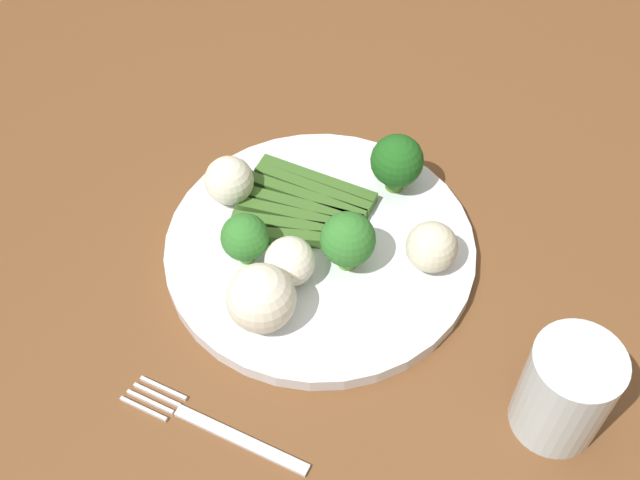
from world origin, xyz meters
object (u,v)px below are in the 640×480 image
broccoli_right (348,240)px  water_glass (566,391)px  cauliflower_outer_edge (229,181)px  asparagus_bundle (304,208)px  cauliflower_edge (261,298)px  cauliflower_near_center (290,261)px  dining_table (348,251)px  cauliflower_back_right (432,247)px  broccoli_left (397,162)px  plate (320,248)px  broccoli_front_left (245,238)px  fork (213,427)px

broccoli_right → water_glass: 0.22m
broccoli_right → cauliflower_outer_edge: size_ratio=1.28×
asparagus_bundle → cauliflower_edge: cauliflower_edge is taller
cauliflower_edge → cauliflower_outer_edge: bearing=52.1°
cauliflower_near_center → dining_table: bearing=9.1°
cauliflower_near_center → cauliflower_back_right: 0.13m
asparagus_bundle → broccoli_right: (-0.03, -0.07, 0.03)m
broccoli_left → cauliflower_near_center: 0.15m
cauliflower_back_right → water_glass: water_glass is taller
cauliflower_edge → cauliflower_near_center: (0.05, 0.01, -0.01)m
water_glass → plate: bearing=85.2°
cauliflower_near_center → cauliflower_back_right: size_ratio=0.97×
broccoli_left → broccoli_right: size_ratio=1.03×
cauliflower_outer_edge → cauliflower_edge: bearing=-127.9°
dining_table → broccoli_right: broccoli_right is taller
broccoli_left → broccoli_right: broccoli_left is taller
broccoli_left → broccoli_right: bearing=-170.3°
cauliflower_edge → cauliflower_back_right: 0.16m
dining_table → cauliflower_near_center: 0.18m
broccoli_left → cauliflower_edge: (-0.20, 0.01, -0.01)m
dining_table → water_glass: size_ratio=13.44×
broccoli_left → cauliflower_edge: broccoli_left is taller
dining_table → broccoli_right: bearing=-146.7°
dining_table → cauliflower_edge: (-0.17, -0.03, 0.13)m
broccoli_front_left → asparagus_bundle: bearing=-5.8°
broccoli_left → broccoli_right: 0.11m
fork → water_glass: bearing=-152.4°
plate → asparagus_bundle: asparagus_bundle is taller
broccoli_left → broccoli_front_left: bearing=159.3°
fork → cauliflower_near_center: bearing=-87.2°
plate → broccoli_right: size_ratio=4.76×
dining_table → cauliflower_outer_edge: (-0.08, 0.09, 0.13)m
broccoli_right → fork: (-0.19, -0.00, -0.05)m
dining_table → cauliflower_outer_edge: cauliflower_outer_edge is taller
cauliflower_back_right → broccoli_right: bearing=127.9°
fork → plate: bearing=-90.0°
dining_table → fork: bearing=-168.2°
asparagus_bundle → cauliflower_near_center: 0.08m
dining_table → broccoli_front_left: 0.19m
dining_table → asparagus_bundle: (-0.05, 0.02, 0.11)m
cauliflower_back_right → water_glass: (-0.06, -0.16, 0.01)m
broccoli_right → water_glass: (-0.02, -0.22, -0.00)m
plate → water_glass: (-0.02, -0.25, 0.04)m
dining_table → broccoli_right: (-0.08, -0.05, 0.14)m
asparagus_bundle → cauliflower_edge: (-0.12, -0.05, 0.02)m
cauliflower_outer_edge → broccoli_left: bearing=-48.1°
cauliflower_outer_edge → broccoli_right: bearing=-88.9°
cauliflower_back_right → water_glass: size_ratio=0.49×
cauliflower_outer_edge → cauliflower_near_center: bearing=-110.7°
plate → asparagus_bundle: bearing=58.8°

